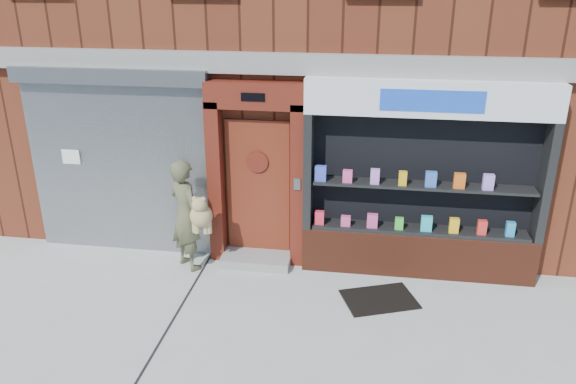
# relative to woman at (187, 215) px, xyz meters

# --- Properties ---
(ground) EXTENTS (80.00, 80.00, 0.00)m
(ground) POSITION_rel_woman_xyz_m (1.77, -1.46, -0.90)
(ground) COLOR #9E9E99
(ground) RESTS_ON ground
(shutter_bay) EXTENTS (3.10, 0.30, 3.04)m
(shutter_bay) POSITION_rel_woman_xyz_m (-1.23, 0.47, 0.82)
(shutter_bay) COLOR gray
(shutter_bay) RESTS_ON ground
(red_door_bay) EXTENTS (1.52, 0.58, 2.90)m
(red_door_bay) POSITION_rel_woman_xyz_m (1.02, 0.41, 0.56)
(red_door_bay) COLOR #55180E
(red_door_bay) RESTS_ON ground
(pharmacy_bay) EXTENTS (3.50, 0.41, 3.00)m
(pharmacy_bay) POSITION_rel_woman_xyz_m (3.51, 0.36, 0.47)
(pharmacy_bay) COLOR #5F2616
(pharmacy_bay) RESTS_ON ground
(woman) EXTENTS (0.86, 0.74, 1.78)m
(woman) POSITION_rel_woman_xyz_m (0.00, 0.00, 0.00)
(woman) COLOR brown
(woman) RESTS_ON ground
(doormat) EXTENTS (1.19, 1.01, 0.03)m
(doormat) POSITION_rel_woman_xyz_m (2.97, -0.54, -0.89)
(doormat) COLOR black
(doormat) RESTS_ON ground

